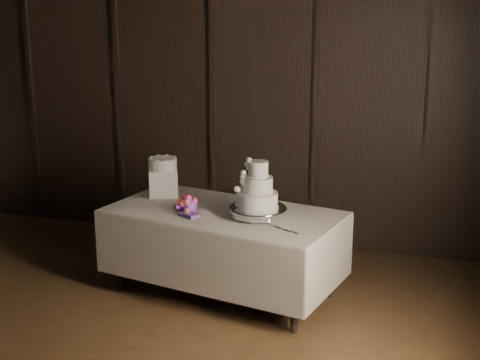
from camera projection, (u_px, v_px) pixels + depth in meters
name	position (u px, v px, depth m)	size (l,w,h in m)	color
room	(13.00, 184.00, 3.80)	(6.08, 7.08, 3.08)	black
display_table	(224.00, 249.00, 5.84)	(2.16, 1.42, 0.76)	beige
cake_stand	(258.00, 213.00, 5.56)	(0.48, 0.48, 0.09)	silver
wedding_cake	(254.00, 190.00, 5.51)	(0.37, 0.33, 0.40)	white
bouquet	(188.00, 205.00, 5.73)	(0.29, 0.39, 0.18)	#E1596F
box_pedestal	(163.00, 182.00, 6.21)	(0.26, 0.26, 0.25)	white
small_cake	(163.00, 164.00, 6.16)	(0.26, 0.26, 0.10)	white
cake_knife	(278.00, 228.00, 5.32)	(0.37, 0.02, 0.01)	silver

